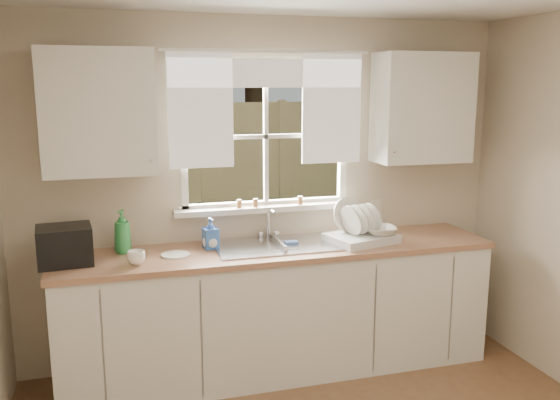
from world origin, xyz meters
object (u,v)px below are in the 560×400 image
object	(u,v)px
dish_rack	(360,233)
cup	(136,258)
black_appliance	(65,245)
soap_bottle_a	(122,232)

from	to	relation	value
dish_rack	cup	xyz separation A→B (m)	(-1.57, -0.10, -0.03)
dish_rack	black_appliance	bearing A→B (deg)	178.76
dish_rack	black_appliance	distance (m)	2.00
soap_bottle_a	cup	world-z (taller)	soap_bottle_a
soap_bottle_a	black_appliance	world-z (taller)	soap_bottle_a
dish_rack	soap_bottle_a	world-z (taller)	dish_rack
soap_bottle_a	cup	xyz separation A→B (m)	(0.07, -0.30, -0.10)
dish_rack	cup	distance (m)	1.57
dish_rack	soap_bottle_a	xyz separation A→B (m)	(-1.64, 0.19, 0.08)
soap_bottle_a	black_appliance	size ratio (longest dim) A/B	0.90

